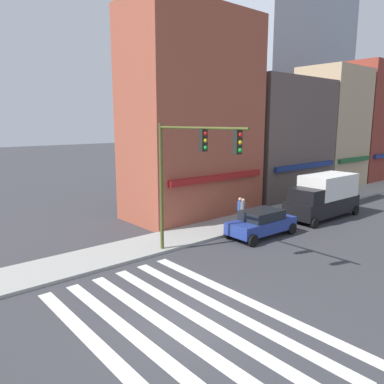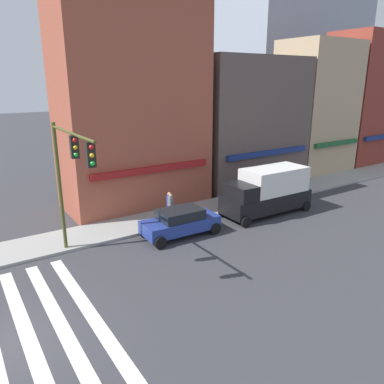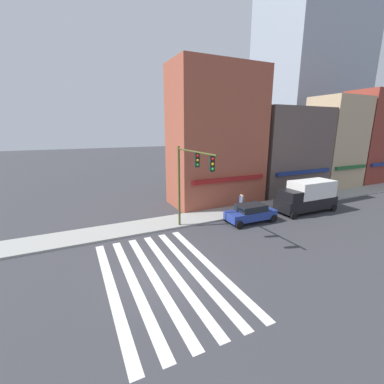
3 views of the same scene
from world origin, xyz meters
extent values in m
plane|color=#38383D|center=(0.00, 0.00, 0.00)|extent=(200.00, 200.00, 0.00)
cube|color=#9E9E99|center=(0.00, 7.50, 0.07)|extent=(120.00, 3.00, 0.15)
cube|color=silver|center=(-2.82, 0.00, 0.00)|extent=(0.51, 10.80, 0.01)
cube|color=silver|center=(-1.69, 0.00, 0.00)|extent=(0.51, 10.80, 0.01)
cube|color=silver|center=(-0.56, 0.00, 0.00)|extent=(0.51, 10.80, 0.01)
cube|color=silver|center=(0.56, 0.00, 0.00)|extent=(0.51, 10.80, 0.01)
cube|color=silver|center=(1.69, 0.00, 0.00)|extent=(0.51, 10.80, 0.01)
cube|color=silver|center=(2.82, 0.00, 0.00)|extent=(0.51, 10.80, 0.01)
cube|color=#9E4C38|center=(10.10, 11.50, 7.06)|extent=(9.70, 5.00, 14.12)
cube|color=maroon|center=(10.10, 8.85, 3.00)|extent=(8.25, 0.30, 0.40)
cube|color=brown|center=(20.42, 11.50, 5.17)|extent=(9.79, 5.00, 10.33)
cube|color=navy|center=(20.42, 8.85, 3.00)|extent=(8.32, 0.30, 0.40)
cube|color=tan|center=(28.92, 11.50, 5.98)|extent=(6.91, 5.00, 11.96)
cube|color=#1E592D|center=(28.92, 8.85, 3.00)|extent=(5.87, 0.30, 0.40)
cube|color=maroon|center=(37.32, 11.50, 6.55)|extent=(9.37, 5.00, 13.10)
cylinder|color=#474C1E|center=(3.64, 6.40, 3.30)|extent=(0.18, 0.18, 6.61)
cylinder|color=#474C1E|center=(3.64, 3.54, 6.41)|extent=(0.12, 5.72, 0.12)
cube|color=black|center=(3.64, 3.25, 5.88)|extent=(0.32, 0.24, 0.95)
sphere|color=red|center=(3.64, 3.12, 6.18)|extent=(0.18, 0.18, 0.18)
sphere|color=#EAAD14|center=(3.64, 3.12, 5.88)|extent=(0.18, 0.18, 0.18)
sphere|color=green|center=(3.64, 3.12, 5.58)|extent=(0.18, 0.18, 0.18)
cube|color=black|center=(3.64, 1.25, 5.88)|extent=(0.32, 0.24, 0.95)
sphere|color=red|center=(3.64, 1.12, 6.18)|extent=(0.18, 0.18, 0.18)
sphere|color=#EAAD14|center=(3.64, 1.12, 5.88)|extent=(0.18, 0.18, 0.18)
sphere|color=green|center=(3.64, 1.12, 5.58)|extent=(0.18, 0.18, 0.18)
cube|color=navy|center=(9.60, 4.70, 0.69)|extent=(4.45, 1.92, 0.70)
cube|color=black|center=(9.60, 4.70, 1.31)|extent=(2.47, 1.72, 0.55)
cylinder|color=black|center=(7.81, 5.60, 0.34)|extent=(0.68, 0.22, 0.68)
cylinder|color=black|center=(7.81, 3.80, 0.34)|extent=(0.68, 0.22, 0.68)
cylinder|color=black|center=(11.39, 5.60, 0.34)|extent=(0.68, 0.22, 0.68)
cylinder|color=black|center=(11.39, 3.80, 0.34)|extent=(0.68, 0.22, 0.68)
cube|color=black|center=(16.24, 4.70, 0.89)|extent=(6.23, 2.30, 1.10)
cube|color=silver|center=(16.86, 4.70, 2.24)|extent=(4.37, 2.27, 1.60)
cube|color=black|center=(14.25, 4.70, 1.89)|extent=(1.77, 2.12, 0.90)
cylinder|color=black|center=(13.54, 5.80, 0.34)|extent=(0.68, 0.22, 0.68)
cylinder|color=black|center=(13.54, 3.60, 0.34)|extent=(0.68, 0.22, 0.68)
cylinder|color=black|center=(18.93, 5.80, 0.34)|extent=(0.68, 0.22, 0.68)
cylinder|color=black|center=(18.93, 3.60, 0.34)|extent=(0.68, 0.22, 0.68)
cylinder|color=#23232D|center=(10.10, 6.61, 0.57)|extent=(0.26, 0.26, 0.85)
cylinder|color=slate|center=(10.10, 6.61, 1.35)|extent=(0.32, 0.32, 0.70)
sphere|color=tan|center=(10.10, 6.61, 1.81)|extent=(0.22, 0.22, 0.22)
cylinder|color=#23232D|center=(10.20, 6.96, 0.57)|extent=(0.26, 0.26, 0.85)
cylinder|color=#2D4C9E|center=(10.20, 6.96, 1.35)|extent=(0.32, 0.32, 0.70)
sphere|color=tan|center=(10.20, 6.96, 1.81)|extent=(0.22, 0.22, 0.22)
camera|label=1|loc=(-7.29, -8.84, 6.67)|focal=35.00mm
camera|label=2|loc=(-0.73, -12.11, 8.51)|focal=35.00mm
camera|label=3|loc=(-4.07, -12.12, 7.96)|focal=24.00mm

